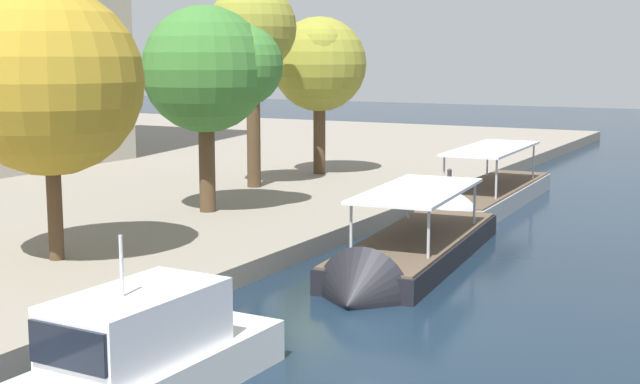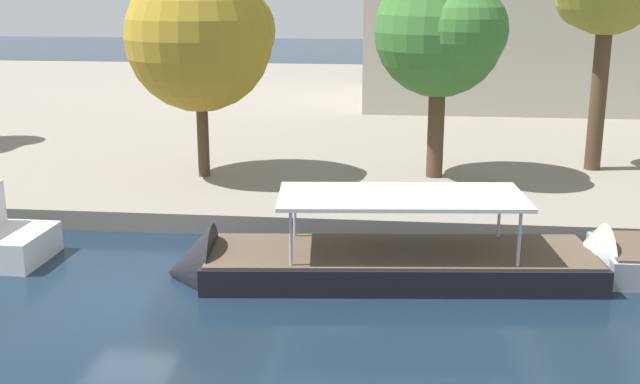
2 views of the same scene
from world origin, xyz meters
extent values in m
plane|color=#142333|center=(0.00, 0.00, 0.00)|extent=(220.00, 220.00, 0.00)
cube|color=gray|center=(0.00, 33.24, 0.37)|extent=(120.00, 55.00, 0.74)
cube|color=black|center=(7.99, 2.18, 0.16)|extent=(12.20, 4.54, 1.33)
cone|color=black|center=(1.55, 1.55, 0.16)|extent=(1.69, 3.17, 3.04)
cube|color=brown|center=(7.99, 2.18, 0.86)|extent=(11.95, 4.34, 0.08)
cylinder|color=#B2B2B7|center=(4.85, 0.51, 1.72)|extent=(0.10, 0.10, 1.64)
cylinder|color=#B2B2B7|center=(4.59, 3.21, 1.72)|extent=(0.10, 0.10, 1.64)
cylinder|color=#B2B2B7|center=(11.38, 1.16, 1.72)|extent=(0.10, 0.10, 1.64)
cylinder|color=#B2B2B7|center=(11.12, 3.85, 1.72)|extent=(0.10, 0.10, 1.64)
cube|color=silver|center=(7.99, 2.18, 2.60)|extent=(7.66, 3.82, 0.12)
cone|color=#9EA3A8|center=(13.67, 3.23, 0.20)|extent=(1.51, 2.87, 2.81)
cylinder|color=#4C3823|center=(9.35, 12.56, 2.80)|extent=(0.70, 0.70, 4.13)
sphere|color=#38702D|center=(9.35, 12.56, 6.90)|extent=(5.41, 5.41, 5.41)
sphere|color=#38702D|center=(8.99, 11.89, 7.57)|extent=(2.45, 2.45, 2.45)
sphere|color=#38702D|center=(10.25, 11.27, 7.05)|extent=(3.52, 3.52, 3.52)
cylinder|color=#4C3823|center=(16.45, 14.73, 3.97)|extent=(0.70, 0.70, 6.46)
cylinder|color=#4C3823|center=(-0.56, 11.59, 2.54)|extent=(0.50, 0.50, 3.59)
sphere|color=olive|center=(-0.56, 11.59, 6.64)|extent=(6.15, 6.15, 6.15)
sphere|color=olive|center=(0.70, 11.93, 6.91)|extent=(3.77, 3.77, 3.77)
sphere|color=olive|center=(-1.75, 11.47, 5.86)|extent=(2.91, 2.91, 2.91)
camera|label=1|loc=(-21.55, -9.80, 7.45)|focal=49.42mm
camera|label=2|loc=(8.01, -20.65, 8.80)|focal=43.94mm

